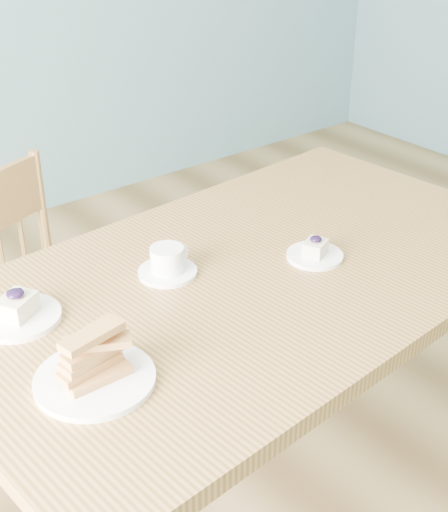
# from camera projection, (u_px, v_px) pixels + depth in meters

# --- Properties ---
(dining_table) EXTENTS (1.59, 0.99, 0.82)m
(dining_table) POSITION_uv_depth(u_px,v_px,m) (253.00, 297.00, 1.77)
(dining_table) COLOR #A0723D
(dining_table) RESTS_ON ground
(dining_chair) EXTENTS (0.53, 0.52, 0.91)m
(dining_chair) POSITION_uv_depth(u_px,v_px,m) (42.00, 315.00, 2.19)
(dining_chair) COLOR #A0723D
(dining_chair) RESTS_ON ground
(cheesecake_plate_near) EXTENTS (0.14, 0.14, 0.06)m
(cheesecake_plate_near) POSITION_uv_depth(u_px,v_px,m) (315.00, 252.00, 1.77)
(cheesecake_plate_near) COLOR white
(cheesecake_plate_near) RESTS_ON dining_table
(cheesecake_plate_far) EXTENTS (0.18, 0.18, 0.08)m
(cheesecake_plate_far) POSITION_uv_depth(u_px,v_px,m) (18.00, 312.00, 1.53)
(cheesecake_plate_far) COLOR white
(cheesecake_plate_far) RESTS_ON dining_table
(coffee_cup) EXTENTS (0.14, 0.14, 0.07)m
(coffee_cup) POSITION_uv_depth(u_px,v_px,m) (168.00, 263.00, 1.70)
(coffee_cup) COLOR white
(coffee_cup) RESTS_ON dining_table
(biscotti_plate) EXTENTS (0.23, 0.23, 0.12)m
(biscotti_plate) POSITION_uv_depth(u_px,v_px,m) (93.00, 365.00, 1.34)
(biscotti_plate) COLOR white
(biscotti_plate) RESTS_ON dining_table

